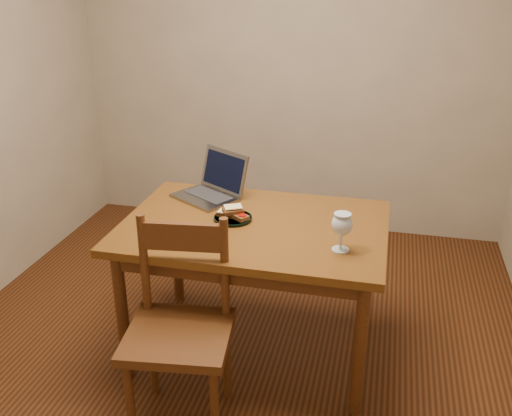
% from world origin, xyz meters
% --- Properties ---
extents(floor, '(3.20, 3.20, 0.02)m').
position_xyz_m(floor, '(0.00, 0.00, -0.01)').
color(floor, black).
rests_on(floor, ground).
extents(back_wall, '(3.20, 0.02, 2.60)m').
position_xyz_m(back_wall, '(0.00, 1.61, 1.30)').
color(back_wall, gray).
rests_on(back_wall, floor).
extents(front_wall, '(3.20, 0.02, 2.60)m').
position_xyz_m(front_wall, '(0.00, -1.61, 1.30)').
color(front_wall, gray).
rests_on(front_wall, floor).
extents(table, '(1.30, 0.90, 0.74)m').
position_xyz_m(table, '(0.12, -0.06, 0.65)').
color(table, '#50290D').
rests_on(table, floor).
extents(chair, '(0.49, 0.48, 0.48)m').
position_xyz_m(chair, '(-0.08, -0.63, 0.52)').
color(chair, '#42200D').
rests_on(chair, floor).
extents(plate, '(0.19, 0.19, 0.02)m').
position_xyz_m(plate, '(0.00, -0.04, 0.75)').
color(plate, black).
rests_on(plate, table).
extents(sandwich_cheese, '(0.10, 0.07, 0.03)m').
position_xyz_m(sandwich_cheese, '(-0.03, -0.03, 0.77)').
color(sandwich_cheese, '#381E0C').
rests_on(sandwich_cheese, plate).
extents(sandwich_tomato, '(0.11, 0.10, 0.03)m').
position_xyz_m(sandwich_tomato, '(0.04, -0.05, 0.77)').
color(sandwich_tomato, '#381E0C').
rests_on(sandwich_tomato, plate).
extents(sandwich_top, '(0.12, 0.10, 0.03)m').
position_xyz_m(sandwich_top, '(0.00, -0.03, 0.79)').
color(sandwich_top, '#381E0C').
rests_on(sandwich_top, plate).
extents(milk_glass, '(0.09, 0.09, 0.18)m').
position_xyz_m(milk_glass, '(0.56, -0.25, 0.83)').
color(milk_glass, white).
rests_on(milk_glass, table).
extents(laptop, '(0.44, 0.43, 0.24)m').
position_xyz_m(laptop, '(-0.19, 0.25, 0.80)').
color(laptop, slate).
rests_on(laptop, table).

